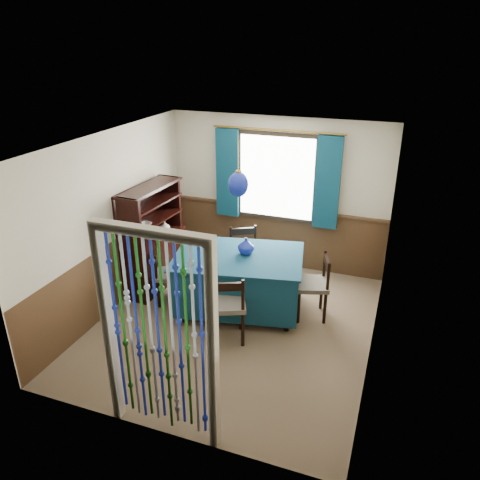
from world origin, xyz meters
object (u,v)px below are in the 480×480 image
at_px(dining_table, 239,279).
at_px(bowl_shelf, 145,224).
at_px(chair_right, 314,285).
at_px(vase_sideboard, 165,226).
at_px(chair_left, 168,275).
at_px(sideboard, 154,251).
at_px(vase_table, 246,246).
at_px(chair_far, 245,256).
at_px(pendant_lamp, 238,184).
at_px(chair_near, 227,306).

relative_size(dining_table, bowl_shelf, 9.97).
distance_m(chair_right, vase_sideboard, 2.51).
bearing_deg(dining_table, chair_left, 177.32).
distance_m(sideboard, vase_table, 1.61).
bearing_deg(vase_table, vase_sideboard, 164.31).
bearing_deg(bowl_shelf, sideboard, 102.20).
distance_m(dining_table, vase_table, 0.49).
relative_size(dining_table, chair_left, 2.36).
height_order(dining_table, chair_far, chair_far).
relative_size(dining_table, pendant_lamp, 2.45).
relative_size(chair_left, chair_right, 0.90).
xyz_separation_m(dining_table, chair_right, (1.03, 0.18, 0.01)).
relative_size(vase_table, vase_sideboard, 1.19).
distance_m(dining_table, chair_right, 1.05).
bearing_deg(chair_right, vase_sideboard, 64.10).
bearing_deg(pendant_lamp, bowl_shelf, -178.65).
height_order(chair_right, bowl_shelf, bowl_shelf).
bearing_deg(chair_near, pendant_lamp, 74.96).
xyz_separation_m(vase_table, vase_sideboard, (-1.50, 0.42, -0.06)).
distance_m(dining_table, chair_far, 0.71).
bearing_deg(vase_table, pendant_lamp, -126.46).
height_order(chair_near, chair_right, chair_near).
bearing_deg(dining_table, chair_near, -92.81).
relative_size(dining_table, vase_sideboard, 10.68).
bearing_deg(chair_left, chair_near, 40.65).
distance_m(vase_table, vase_sideboard, 1.55).
distance_m(chair_far, chair_left, 1.23).
bearing_deg(chair_right, chair_near, 117.34).
relative_size(chair_left, vase_sideboard, 4.52).
bearing_deg(pendant_lamp, sideboard, 170.68).
height_order(chair_far, vase_table, vase_table).
bearing_deg(chair_right, chair_far, 48.51).
bearing_deg(bowl_shelf, dining_table, 1.35).
bearing_deg(vase_sideboard, vase_table, -15.69).
xyz_separation_m(chair_near, bowl_shelf, (-1.53, 0.71, 0.62)).
distance_m(dining_table, bowl_shelf, 1.56).
distance_m(chair_left, chair_right, 2.10).
bearing_deg(pendant_lamp, chair_left, -171.29).
distance_m(chair_far, pendant_lamp, 1.55).
xyz_separation_m(dining_table, bowl_shelf, (-1.42, -0.03, 0.64)).
relative_size(chair_far, vase_table, 4.30).
bearing_deg(chair_right, chair_left, 81.31).
relative_size(chair_right, pendant_lamp, 1.16).
xyz_separation_m(chair_far, sideboard, (-1.33, -0.45, 0.07)).
xyz_separation_m(chair_left, bowl_shelf, (-0.38, 0.13, 0.68)).
xyz_separation_m(chair_right, vase_table, (-0.96, -0.09, 0.46)).
height_order(chair_left, vase_sideboard, vase_sideboard).
bearing_deg(pendant_lamp, chair_right, 10.17).
distance_m(vase_table, bowl_shelf, 1.51).
bearing_deg(dining_table, chair_right, -1.22).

